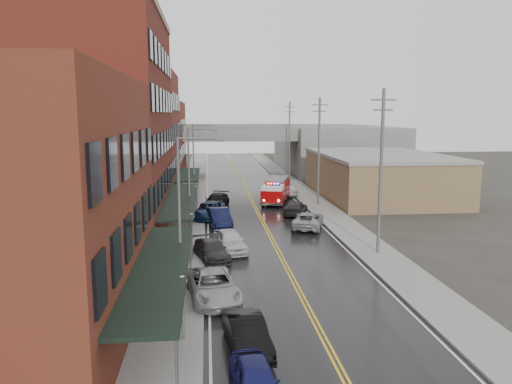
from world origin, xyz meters
TOP-DOWN VIEW (x-y plane):
  - ground at (0.00, 0.00)m, footprint 220.00×220.00m
  - road at (0.00, 30.00)m, footprint 11.00×160.00m
  - sidewalk_left at (-7.30, 30.00)m, footprint 3.00×160.00m
  - sidewalk_right at (7.30, 30.00)m, footprint 3.00×160.00m
  - curb_left at (-5.65, 30.00)m, footprint 0.30×160.00m
  - curb_right at (5.65, 30.00)m, footprint 0.30×160.00m
  - brick_building_a at (-13.30, 4.00)m, footprint 9.00×18.00m
  - brick_building_b at (-13.30, 23.00)m, footprint 9.00×20.00m
  - brick_building_c at (-13.30, 40.50)m, footprint 9.00×15.00m
  - brick_building_far at (-13.30, 58.00)m, footprint 9.00×20.00m
  - tan_building at (16.00, 40.00)m, footprint 14.00×22.00m
  - right_far_block at (18.00, 70.00)m, footprint 18.00×30.00m
  - awning_0 at (-7.49, 4.00)m, footprint 2.60×16.00m
  - awning_1 at (-7.49, 23.00)m, footprint 2.60×18.00m
  - awning_2 at (-7.49, 40.50)m, footprint 2.60×13.00m
  - globe_lamp_0 at (-6.40, 2.00)m, footprint 0.44×0.44m
  - globe_lamp_1 at (-6.40, 16.00)m, footprint 0.44×0.44m
  - globe_lamp_2 at (-6.40, 30.00)m, footprint 0.44×0.44m
  - street_lamp_0 at (-6.55, 8.00)m, footprint 2.64×0.22m
  - street_lamp_1 at (-6.55, 24.00)m, footprint 2.64×0.22m
  - street_lamp_2 at (-6.55, 40.00)m, footprint 2.64×0.22m
  - utility_pole_0 at (7.20, 15.00)m, footprint 1.80×0.24m
  - utility_pole_1 at (7.20, 35.00)m, footprint 1.80×0.24m
  - utility_pole_2 at (7.20, 55.00)m, footprint 1.80×0.24m
  - overpass at (0.00, 62.00)m, footprint 40.00×10.00m
  - fire_truck at (2.70, 37.00)m, footprint 4.62×8.02m
  - parked_car_left_0 at (-3.60, -2.86)m, footprint 2.01×4.16m
  - parked_car_left_1 at (-3.60, 0.95)m, footprint 2.12×4.63m
  - parked_car_left_2 at (-5.00, 7.15)m, footprint 3.41×5.95m
  - parked_car_left_3 at (-5.00, 14.85)m, footprint 3.02×4.99m
  - parked_car_left_4 at (-3.61, 16.80)m, footprint 2.87×5.16m
  - parked_car_left_5 at (-4.16, 25.26)m, footprint 2.39×5.20m
  - parked_car_left_6 at (-5.00, 28.80)m, footprint 3.52×6.14m
  - parked_car_left_7 at (-4.23, 34.80)m, footprint 3.39×5.62m
  - parked_car_right_0 at (3.77, 23.80)m, footprint 4.02×5.89m
  - parked_car_right_1 at (3.69, 29.80)m, footprint 3.48×5.26m
  - parked_car_right_2 at (5.00, 41.80)m, footprint 2.04×4.70m
  - parked_car_right_3 at (4.63, 47.80)m, footprint 2.76×4.94m

SIDE VIEW (x-z plane):
  - ground at x=0.00m, z-range 0.00..0.00m
  - road at x=0.00m, z-range 0.00..0.02m
  - sidewalk_left at x=-7.30m, z-range 0.00..0.15m
  - sidewalk_right at x=7.30m, z-range 0.00..0.15m
  - curb_left at x=-5.65m, z-range 0.00..0.15m
  - curb_right at x=5.65m, z-range 0.00..0.15m
  - parked_car_left_3 at x=-5.00m, z-range 0.00..1.35m
  - parked_car_left_0 at x=-3.60m, z-range 0.00..1.37m
  - parked_car_right_1 at x=3.69m, z-range 0.00..1.42m
  - parked_car_left_1 at x=-3.60m, z-range 0.00..1.47m
  - parked_car_right_0 at x=3.77m, z-range 0.00..1.50m
  - parked_car_left_7 at x=-4.23m, z-range 0.00..1.52m
  - parked_car_right_3 at x=4.63m, z-range 0.00..1.54m
  - parked_car_left_2 at x=-5.00m, z-range 0.00..1.56m
  - parked_car_right_2 at x=5.00m, z-range 0.00..1.58m
  - parked_car_left_6 at x=-5.00m, z-range 0.00..1.61m
  - parked_car_left_5 at x=-4.16m, z-range 0.00..1.65m
  - parked_car_left_4 at x=-3.61m, z-range 0.00..1.66m
  - fire_truck at x=2.70m, z-range 0.12..2.91m
  - globe_lamp_0 at x=-6.40m, z-range 0.75..3.87m
  - globe_lamp_1 at x=-6.40m, z-range 0.75..3.87m
  - globe_lamp_2 at x=-6.40m, z-range 0.75..3.87m
  - tan_building at x=16.00m, z-range 0.00..5.00m
  - awning_2 at x=-7.49m, z-range 1.44..4.53m
  - awning_0 at x=-7.49m, z-range 1.44..4.53m
  - awning_1 at x=-7.49m, z-range 1.44..4.53m
  - right_far_block at x=18.00m, z-range 0.00..8.00m
  - street_lamp_0 at x=-6.55m, z-range 0.69..9.69m
  - street_lamp_1 at x=-6.55m, z-range 0.69..9.69m
  - street_lamp_2 at x=-6.55m, z-range 0.69..9.69m
  - overpass at x=0.00m, z-range 2.24..9.74m
  - brick_building_a at x=-13.30m, z-range 0.00..12.00m
  - brick_building_far at x=-13.30m, z-range 0.00..12.00m
  - utility_pole_0 at x=7.20m, z-range 0.31..12.31m
  - utility_pole_1 at x=7.20m, z-range 0.31..12.31m
  - utility_pole_2 at x=7.20m, z-range 0.31..12.31m
  - brick_building_c at x=-13.30m, z-range 0.00..15.00m
  - brick_building_b at x=-13.30m, z-range 0.00..18.00m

